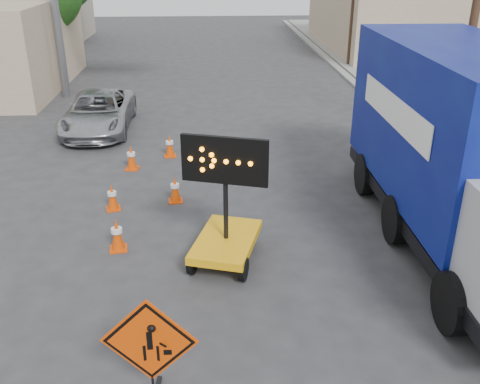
{
  "coord_description": "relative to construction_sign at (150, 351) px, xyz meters",
  "views": [
    {
      "loc": [
        -0.07,
        -6.36,
        6.09
      ],
      "look_at": [
        0.51,
        3.22,
        1.73
      ],
      "focal_mm": 40.0,
      "sensor_mm": 36.0,
      "label": 1
    }
  ],
  "objects": [
    {
      "name": "ground",
      "position": [
        0.98,
        0.4,
        -0.97
      ],
      "size": [
        100.0,
        100.0,
        0.0
      ],
      "primitive_type": "plane",
      "color": "#2D2D30",
      "rests_on": "ground"
    },
    {
      "name": "curb_right",
      "position": [
        8.18,
        15.4,
        -0.91
      ],
      "size": [
        0.4,
        60.0,
        0.12
      ],
      "primitive_type": "cube",
      "color": "gray",
      "rests_on": "ground"
    },
    {
      "name": "sidewalk_right",
      "position": [
        10.48,
        15.4,
        -0.89
      ],
      "size": [
        4.0,
        60.0,
        0.15
      ],
      "primitive_type": "cube",
      "color": "gray",
      "rests_on": "ground"
    },
    {
      "name": "building_right_far",
      "position": [
        13.98,
        30.4,
        1.33
      ],
      "size": [
        10.0,
        14.0,
        4.6
      ],
      "primitive_type": "cube",
      "color": "tan",
      "rests_on": "ground"
    },
    {
      "name": "utility_pole_near",
      "position": [
        8.98,
        10.4,
        3.72
      ],
      "size": [
        1.8,
        0.26,
        9.0
      ],
      "color": "#402A1B",
      "rests_on": "ground"
    },
    {
      "name": "construction_sign",
      "position": [
        0.0,
        0.0,
        0.0
      ],
      "size": [
        1.38,
        0.98,
        1.84
      ],
      "rotation": [
        0.0,
        0.0,
        -0.09
      ],
      "color": "black",
      "rests_on": "ground"
    },
    {
      "name": "arrow_board",
      "position": [
        1.21,
        3.94,
        -0.34
      ],
      "size": [
        1.72,
        2.22,
        2.79
      ],
      "rotation": [
        0.0,
        0.0,
        -0.29
      ],
      "color": "#EAA30D",
      "rests_on": "ground"
    },
    {
      "name": "pickup_truck",
      "position": [
        -3.1,
        13.28,
        -0.28
      ],
      "size": [
        2.34,
        4.96,
        1.37
      ],
      "primitive_type": "imported",
      "rotation": [
        0.0,
        0.0,
        0.01
      ],
      "color": "#A9ABB0",
      "rests_on": "ground"
    },
    {
      "name": "box_truck",
      "position": [
        6.33,
        4.44,
        0.98
      ],
      "size": [
        3.0,
        9.06,
        4.29
      ],
      "rotation": [
        0.0,
        0.0,
        -0.02
      ],
      "color": "black",
      "rests_on": "ground"
    },
    {
      "name": "cone_a",
      "position": [
        -1.18,
        4.5,
        -0.59
      ],
      "size": [
        0.43,
        0.43,
        0.76
      ],
      "rotation": [
        0.0,
        0.0,
        0.12
      ],
      "color": "#D63F04",
      "rests_on": "ground"
    },
    {
      "name": "cone_b",
      "position": [
        -1.6,
        6.55,
        -0.62
      ],
      "size": [
        0.44,
        0.44,
        0.7
      ],
      "rotation": [
        0.0,
        0.0,
        0.26
      ],
      "color": "#D63F04",
      "rests_on": "ground"
    },
    {
      "name": "cone_c",
      "position": [
        -0.03,
        6.93,
        -0.61
      ],
      "size": [
        0.4,
        0.4,
        0.71
      ],
      "rotation": [
        0.0,
        0.0,
        0.12
      ],
      "color": "#D63F04",
      "rests_on": "ground"
    },
    {
      "name": "cone_d",
      "position": [
        -1.46,
        9.31,
        -0.58
      ],
      "size": [
        0.44,
        0.44,
        0.77
      ],
      "rotation": [
        0.0,
        0.0,
        -0.15
      ],
      "color": "#D63F04",
      "rests_on": "ground"
    },
    {
      "name": "cone_e",
      "position": [
        -0.37,
        10.35,
        -0.6
      ],
      "size": [
        0.42,
        0.42,
        0.74
      ],
      "rotation": [
        0.0,
        0.0,
        0.14
      ],
      "color": "#D63F04",
      "rests_on": "ground"
    }
  ]
}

